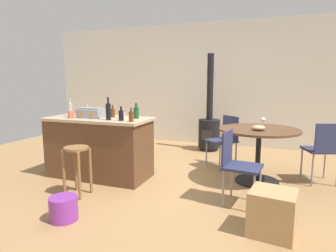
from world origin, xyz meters
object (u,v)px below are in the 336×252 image
object	(u,v)px
folding_chair_far	(225,138)
cup_1	(71,115)
wood_stove	(209,127)
bottle_5	(108,111)
folding_chair_left	(237,162)
serving_bowl	(259,128)
bottle_0	(70,109)
bottle_6	(121,115)
kitchen_island	(99,147)
plastic_bucket	(64,208)
cardboard_box	(272,213)
bottle_3	(87,111)
dining_table	(259,141)
wooden_stool	(77,161)
cup_0	(121,115)
bottle_2	(113,112)
folding_chair_near	(323,148)
bottle_4	(136,112)
wine_glass	(263,120)
toolbox	(91,113)
bottle_1	(131,116)

from	to	relation	value
folding_chair_far	cup_1	size ratio (longest dim) A/B	7.44
wood_stove	bottle_5	bearing A→B (deg)	-110.63
folding_chair_left	serving_bowl	world-z (taller)	folding_chair_left
bottle_0	wood_stove	bearing A→B (deg)	53.65
folding_chair_left	bottle_6	bearing A→B (deg)	175.71
kitchen_island	plastic_bucket	bearing A→B (deg)	-71.53
bottle_6	cardboard_box	distance (m)	2.24
folding_chair_left	bottle_5	world-z (taller)	bottle_5
folding_chair_far	bottle_0	bearing A→B (deg)	-152.21
serving_bowl	bottle_3	bearing A→B (deg)	-172.87
cup_1	dining_table	bearing A→B (deg)	16.51
dining_table	bottle_6	bearing A→B (deg)	-157.35
kitchen_island	wood_stove	size ratio (longest dim) A/B	0.79
wooden_stool	cup_0	world-z (taller)	cup_0
cup_1	bottle_2	bearing A→B (deg)	31.70
bottle_6	serving_bowl	size ratio (longest dim) A/B	1.09
folding_chair_far	folding_chair_near	bearing A→B (deg)	-13.06
folding_chair_far	cardboard_box	distance (m)	2.16
bottle_0	cup_0	size ratio (longest dim) A/B	2.35
bottle_2	cup_1	xyz separation A→B (m)	(-0.51, -0.31, -0.02)
kitchen_island	dining_table	bearing A→B (deg)	14.33
bottle_4	wine_glass	size ratio (longest dim) A/B	1.57
bottle_2	cup_0	xyz separation A→B (m)	(0.18, -0.06, -0.02)
wine_glass	serving_bowl	distance (m)	0.28
bottle_0	serving_bowl	size ratio (longest dim) A/B	1.53
kitchen_island	cup_1	bearing A→B (deg)	-150.26
kitchen_island	wooden_stool	size ratio (longest dim) A/B	2.50
toolbox	bottle_1	xyz separation A→B (m)	(0.75, -0.16, 0.00)
plastic_bucket	kitchen_island	bearing A→B (deg)	108.47
folding_chair_near	bottle_3	size ratio (longest dim) A/B	4.56
folding_chair_far	bottle_6	size ratio (longest dim) A/B	4.35
wine_glass	toolbox	bearing A→B (deg)	-162.45
wooden_stool	bottle_6	bearing A→B (deg)	60.28
kitchen_island	folding_chair_left	world-z (taller)	kitchen_island
kitchen_island	cup_0	bearing A→B (deg)	9.76
kitchen_island	bottle_0	bearing A→B (deg)	-177.81
toolbox	folding_chair_far	bearing A→B (deg)	33.27
bottle_5	dining_table	bearing A→B (deg)	20.25
wood_stove	serving_bowl	size ratio (longest dim) A/B	10.94
folding_chair_left	bottle_6	xyz separation A→B (m)	(-1.57, 0.12, 0.47)
folding_chair_near	toolbox	world-z (taller)	toolbox
wine_glass	wooden_stool	bearing A→B (deg)	-145.95
bottle_2	serving_bowl	xyz separation A→B (m)	(2.06, 0.32, -0.16)
folding_chair_near	bottle_5	size ratio (longest dim) A/B	2.76
folding_chair_far	wine_glass	bearing A→B (deg)	-34.52
bottle_4	bottle_5	bearing A→B (deg)	-136.90
kitchen_island	bottle_2	world-z (taller)	bottle_2
kitchen_island	folding_chair_far	size ratio (longest dim) A/B	1.82
bottle_4	wine_glass	distance (m)	1.81
folding_chair_near	bottle_0	world-z (taller)	bottle_0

